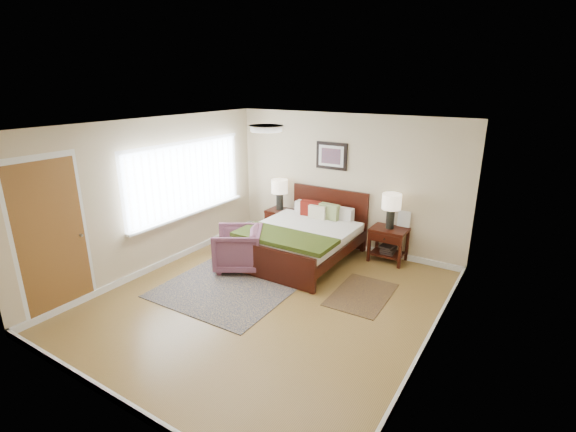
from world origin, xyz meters
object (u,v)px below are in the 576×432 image
(lamp_left, at_px, (280,189))
(lamp_right, at_px, (391,205))
(bed, at_px, (304,233))
(nightstand_left, at_px, (279,216))
(nightstand_right, at_px, (388,241))
(rug_persian, at_px, (244,277))
(armchair, at_px, (238,249))

(lamp_left, xyz_separation_m, lamp_right, (2.28, 0.00, 0.04))
(bed, distance_m, nightstand_left, 1.26)
(bed, distance_m, nightstand_right, 1.47)
(lamp_right, distance_m, rug_persian, 2.75)
(armchair, bearing_deg, rug_persian, 21.39)
(nightstand_right, bearing_deg, nightstand_left, -179.83)
(nightstand_right, distance_m, lamp_right, 0.66)
(nightstand_left, distance_m, lamp_left, 0.55)
(lamp_right, bearing_deg, lamp_left, 180.00)
(bed, height_order, nightstand_left, bed)
(nightstand_left, height_order, lamp_left, lamp_left)
(lamp_right, bearing_deg, nightstand_left, -179.49)
(armchair, bearing_deg, lamp_left, 157.38)
(bed, bearing_deg, nightstand_left, 143.73)
(nightstand_right, xyz_separation_m, lamp_right, (-0.00, 0.01, 0.66))
(lamp_right, relative_size, armchair, 0.78)
(lamp_right, bearing_deg, bed, -148.74)
(lamp_right, xyz_separation_m, armchair, (-2.03, -1.65, -0.67))
(lamp_left, height_order, rug_persian, lamp_left)
(nightstand_left, xyz_separation_m, lamp_left, (0.00, 0.02, 0.55))
(bed, xyz_separation_m, rug_persian, (-0.47, -1.11, -0.50))
(rug_persian, bearing_deg, armchair, 141.54)
(armchair, relative_size, rug_persian, 0.29)
(bed, height_order, armchair, bed)
(bed, relative_size, rug_persian, 0.76)
(nightstand_right, distance_m, rug_persian, 2.57)
(lamp_left, height_order, lamp_right, lamp_right)
(armchair, bearing_deg, nightstand_left, 157.48)
(nightstand_right, relative_size, lamp_left, 1.00)
(nightstand_left, bearing_deg, armchair, -81.35)
(lamp_left, relative_size, lamp_right, 1.00)
(nightstand_right, height_order, lamp_right, lamp_right)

